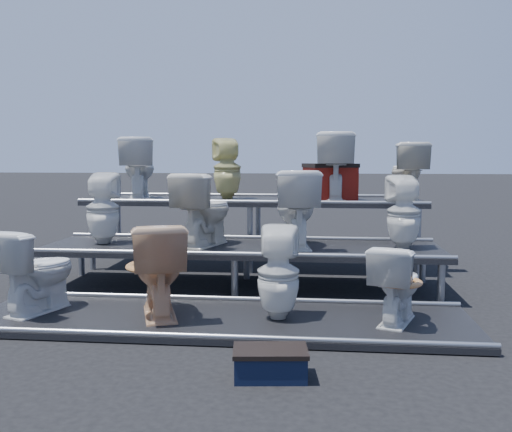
# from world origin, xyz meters

# --- Properties ---
(ground) EXTENTS (80.00, 80.00, 0.00)m
(ground) POSITION_xyz_m (0.00, 0.00, 0.00)
(ground) COLOR black
(ground) RESTS_ON ground
(tier_front) EXTENTS (4.20, 1.20, 0.06)m
(tier_front) POSITION_xyz_m (0.00, -1.30, 0.03)
(tier_front) COLOR black
(tier_front) RESTS_ON ground
(tier_mid) EXTENTS (4.20, 1.20, 0.46)m
(tier_mid) POSITION_xyz_m (0.00, 0.00, 0.23)
(tier_mid) COLOR black
(tier_mid) RESTS_ON ground
(tier_back) EXTENTS (4.20, 1.20, 0.86)m
(tier_back) POSITION_xyz_m (0.00, 1.30, 0.43)
(tier_back) COLOR black
(tier_back) RESTS_ON ground
(toilet_0) EXTENTS (0.62, 0.81, 0.73)m
(toilet_0) POSITION_xyz_m (-1.62, -1.30, 0.42)
(toilet_0) COLOR silver
(toilet_0) RESTS_ON tier_front
(toilet_1) EXTENTS (0.68, 0.89, 0.80)m
(toilet_1) POSITION_xyz_m (-0.54, -1.30, 0.46)
(toilet_1) COLOR tan
(toilet_1) RESTS_ON tier_front
(toilet_2) EXTENTS (0.35, 0.36, 0.78)m
(toilet_2) POSITION_xyz_m (0.48, -1.30, 0.45)
(toilet_2) COLOR silver
(toilet_2) RESTS_ON tier_front
(toilet_3) EXTENTS (0.56, 0.72, 0.64)m
(toilet_3) POSITION_xyz_m (1.45, -1.30, 0.38)
(toilet_3) COLOR silver
(toilet_3) RESTS_ON tier_front
(toilet_4) EXTENTS (0.39, 0.39, 0.78)m
(toilet_4) POSITION_xyz_m (-1.51, 0.00, 0.85)
(toilet_4) COLOR silver
(toilet_4) RESTS_ON tier_mid
(toilet_5) EXTENTS (0.65, 0.86, 0.78)m
(toilet_5) POSITION_xyz_m (-0.40, 0.00, 0.85)
(toilet_5) COLOR beige
(toilet_5) RESTS_ON tier_mid
(toilet_6) EXTENTS (0.56, 0.85, 0.81)m
(toilet_6) POSITION_xyz_m (0.58, 0.00, 0.87)
(toilet_6) COLOR silver
(toilet_6) RESTS_ON tier_mid
(toilet_7) EXTENTS (0.39, 0.39, 0.76)m
(toilet_7) POSITION_xyz_m (1.69, 0.00, 0.84)
(toilet_7) COLOR silver
(toilet_7) RESTS_ON tier_mid
(toilet_8) EXTENTS (0.60, 0.85, 0.79)m
(toilet_8) POSITION_xyz_m (-1.52, 1.30, 1.25)
(toilet_8) COLOR silver
(toilet_8) RESTS_ON tier_back
(toilet_9) EXTENTS (0.46, 0.46, 0.79)m
(toilet_9) POSITION_xyz_m (-0.35, 1.30, 1.25)
(toilet_9) COLOR #D0CB82
(toilet_9) RESTS_ON tier_back
(toilet_10) EXTENTS (0.49, 0.84, 0.84)m
(toilet_10) POSITION_xyz_m (1.01, 1.30, 1.28)
(toilet_10) COLOR silver
(toilet_10) RESTS_ON tier_back
(toilet_11) EXTENTS (0.46, 0.74, 0.72)m
(toilet_11) POSITION_xyz_m (1.91, 1.30, 1.22)
(toilet_11) COLOR beige
(toilet_11) RESTS_ON tier_back
(red_crate) EXTENTS (0.70, 0.63, 0.41)m
(red_crate) POSITION_xyz_m (0.96, 1.27, 1.06)
(red_crate) COLOR maroon
(red_crate) RESTS_ON tier_back
(step_stool) EXTENTS (0.48, 0.32, 0.16)m
(step_stool) POSITION_xyz_m (0.51, -2.43, 0.08)
(step_stool) COLOR black
(step_stool) RESTS_ON ground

